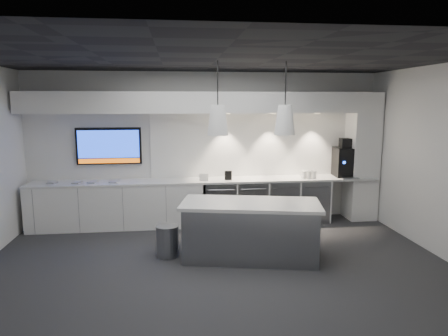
{
  "coord_description": "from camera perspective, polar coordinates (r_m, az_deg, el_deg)",
  "views": [
    {
      "loc": [
        -0.57,
        -5.54,
        2.42
      ],
      "look_at": [
        0.21,
        1.1,
        1.3
      ],
      "focal_mm": 32.0,
      "sensor_mm": 36.0,
      "label": 1
    }
  ],
  "objects": [
    {
      "name": "wall_front",
      "position": [
        3.22,
        3.78,
        -7.12
      ],
      "size": [
        7.0,
        0.0,
        7.0
      ],
      "primitive_type": "plane",
      "rotation": [
        -1.57,
        0.0,
        0.0
      ],
      "color": "white",
      "rests_on": "floor"
    },
    {
      "name": "tray_a",
      "position": [
        8.16,
        -23.38,
        -1.95
      ],
      "size": [
        0.19,
        0.19,
        0.02
      ],
      "primitive_type": "cube",
      "rotation": [
        0.0,
        0.0,
        -0.21
      ],
      "color": "#9A9A9A",
      "rests_on": "back_counter"
    },
    {
      "name": "tray_b",
      "position": [
        7.99,
        -20.25,
        -1.99
      ],
      "size": [
        0.2,
        0.2,
        0.02
      ],
      "primitive_type": "cube",
      "rotation": [
        0.0,
        0.0,
        -0.35
      ],
      "color": "#9A9A9A",
      "rests_on": "back_counter"
    },
    {
      "name": "pendant_right",
      "position": [
        6.06,
        8.67,
        6.84
      ],
      "size": [
        0.31,
        0.31,
        1.14
      ],
      "color": "white",
      "rests_on": "ceiling"
    },
    {
      "name": "island",
      "position": [
        6.26,
        3.79,
        -8.86
      ],
      "size": [
        2.25,
        1.32,
        0.9
      ],
      "rotation": [
        0.0,
        0.0,
        -0.21
      ],
      "color": "gray",
      "rests_on": "floor"
    },
    {
      "name": "bin",
      "position": [
        6.45,
        -8.08,
        -10.28
      ],
      "size": [
        0.43,
        0.43,
        0.5
      ],
      "primitive_type": "cylinder",
      "rotation": [
        0.0,
        0.0,
        -0.24
      ],
      "color": "gray",
      "rests_on": "floor"
    },
    {
      "name": "cup_cluster",
      "position": [
        8.17,
        12.0,
        -0.9
      ],
      "size": [
        0.28,
        0.18,
        0.15
      ],
      "primitive_type": null,
      "color": "white",
      "rests_on": "back_counter"
    },
    {
      "name": "back_counter",
      "position": [
        7.88,
        -2.45,
        -1.8
      ],
      "size": [
        6.8,
        0.65,
        0.04
      ],
      "primitive_type": "cube",
      "color": "white",
      "rests_on": "left_base_cabinets"
    },
    {
      "name": "fridge_unit_d",
      "position": [
        8.41,
        12.31,
        -4.46
      ],
      "size": [
        0.6,
        0.61,
        0.85
      ],
      "primitive_type": "cube",
      "color": "gray",
      "rests_on": "floor"
    },
    {
      "name": "tray_c",
      "position": [
        7.95,
        -18.27,
        -1.94
      ],
      "size": [
        0.2,
        0.2,
        0.02
      ],
      "primitive_type": "cube",
      "rotation": [
        0.0,
        0.0,
        -0.29
      ],
      "color": "#9A9A9A",
      "rests_on": "back_counter"
    },
    {
      "name": "sign_black",
      "position": [
        7.82,
        0.61,
        -1.06
      ],
      "size": [
        0.14,
        0.03,
        0.18
      ],
      "primitive_type": "cube",
      "rotation": [
        0.0,
        0.0,
        -0.1
      ],
      "color": "black",
      "rests_on": "back_counter"
    },
    {
      "name": "wall_back",
      "position": [
        8.11,
        -2.66,
        2.95
      ],
      "size": [
        7.0,
        0.0,
        7.0
      ],
      "primitive_type": "plane",
      "rotation": [
        1.57,
        0.0,
        0.0
      ],
      "color": "white",
      "rests_on": "floor"
    },
    {
      "name": "fridge_unit_b",
      "position": [
        8.1,
        3.82,
        -4.81
      ],
      "size": [
        0.6,
        0.61,
        0.85
      ],
      "primitive_type": "cube",
      "color": "gray",
      "rests_on": "floor"
    },
    {
      "name": "left_base_cabinets",
      "position": [
        8.05,
        -15.0,
        -5.16
      ],
      "size": [
        3.3,
        0.63,
        0.86
      ],
      "primitive_type": "cube",
      "color": "white",
      "rests_on": "floor"
    },
    {
      "name": "floor",
      "position": [
        6.07,
        -0.8,
        -14.02
      ],
      "size": [
        7.0,
        7.0,
        0.0
      ],
      "primitive_type": "plane",
      "color": "#2E2F31",
      "rests_on": "ground"
    },
    {
      "name": "tray_d",
      "position": [
        7.86,
        -15.48,
        -1.93
      ],
      "size": [
        0.19,
        0.19,
        0.02
      ],
      "primitive_type": "cube",
      "rotation": [
        0.0,
        0.0,
        -0.18
      ],
      "color": "#9A9A9A",
      "rests_on": "back_counter"
    },
    {
      "name": "backsplash",
      "position": [
        8.26,
        5.7,
        3.38
      ],
      "size": [
        4.6,
        0.03,
        1.3
      ],
      "primitive_type": "cube",
      "color": "white",
      "rests_on": "wall_back"
    },
    {
      "name": "wall_tv",
      "position": [
        8.14,
        -16.11,
        3.04
      ],
      "size": [
        1.25,
        0.07,
        0.72
      ],
      "color": "black",
      "rests_on": "wall_back"
    },
    {
      "name": "coffee_machine",
      "position": [
        8.54,
        16.95,
        1.0
      ],
      "size": [
        0.47,
        0.63,
        0.78
      ],
      "rotation": [
        0.0,
        0.0,
        -0.09
      ],
      "color": "black",
      "rests_on": "back_counter"
    },
    {
      "name": "fridge_unit_a",
      "position": [
        8.01,
        -0.64,
        -4.95
      ],
      "size": [
        0.6,
        0.61,
        0.85
      ],
      "primitive_type": "cube",
      "color": "gray",
      "rests_on": "floor"
    },
    {
      "name": "pendant_left",
      "position": [
        5.88,
        -0.89,
        6.87
      ],
      "size": [
        0.31,
        0.31,
        1.14
      ],
      "color": "white",
      "rests_on": "ceiling"
    },
    {
      "name": "soffit",
      "position": [
        7.76,
        -2.55,
        9.32
      ],
      "size": [
        6.9,
        0.6,
        0.4
      ],
      "primitive_type": "cube",
      "color": "white",
      "rests_on": "wall_back"
    },
    {
      "name": "column",
      "position": [
        8.68,
        19.09,
        1.54
      ],
      "size": [
        0.55,
        0.55,
        2.6
      ],
      "primitive_type": "cube",
      "color": "white",
      "rests_on": "floor"
    },
    {
      "name": "sign_white",
      "position": [
        7.75,
        -2.89,
        -1.32
      ],
      "size": [
        0.18,
        0.05,
        0.14
      ],
      "primitive_type": "cube",
      "rotation": [
        0.0,
        0.0,
        -0.18
      ],
      "color": "white",
      "rests_on": "back_counter"
    },
    {
      "name": "ceiling",
      "position": [
        5.6,
        -0.87,
        15.43
      ],
      "size": [
        7.0,
        7.0,
        0.0
      ],
      "primitive_type": "plane",
      "rotation": [
        3.14,
        0.0,
        0.0
      ],
      "color": "black",
      "rests_on": "wall_back"
    },
    {
      "name": "wall_right",
      "position": [
        6.93,
        29.31,
        0.63
      ],
      "size": [
        0.0,
        7.0,
        7.0
      ],
      "primitive_type": "plane",
      "rotation": [
        1.57,
        0.0,
        -1.57
      ],
      "color": "white",
      "rests_on": "floor"
    },
    {
      "name": "fridge_unit_c",
      "position": [
        8.23,
        8.14,
        -4.64
      ],
      "size": [
        0.6,
        0.61,
        0.85
      ],
      "primitive_type": "cube",
      "color": "gray",
      "rests_on": "floor"
    }
  ]
}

